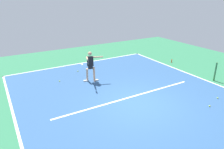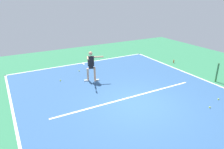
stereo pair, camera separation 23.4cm
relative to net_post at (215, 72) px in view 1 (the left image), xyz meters
The scene contains 14 objects.
ground_plane 5.31m from the net_post, ahead, with size 22.54×22.54×0.00m, color #2D754C.
court_surface 5.31m from the net_post, ahead, with size 9.96×13.52×0.00m, color #2D5484.
court_line_baseline_near 8.55m from the net_post, 51.79° to the right, with size 9.96×0.10×0.01m, color white.
court_line_sideline_left 0.64m from the net_post, ahead, with size 0.10×13.52×0.01m, color white.
court_line_sideline_right 10.22m from the net_post, ahead, with size 0.10×13.52×0.01m, color white.
court_line_service 5.35m from the net_post, ahead, with size 7.47×0.10×0.01m, color white.
court_line_centre_mark 8.40m from the net_post, 50.95° to the right, with size 0.10×0.30×0.01m, color white.
net_post is the anchor object (origin of this frame).
tennis_player 6.93m from the net_post, 29.55° to the right, with size 1.18×1.15×1.71m.
tennis_ball_near_player 3.31m from the net_post, 32.36° to the left, with size 0.07×0.07×0.07m, color #C6E53D.
tennis_ball_centre_court 2.35m from the net_post, 39.34° to the left, with size 0.07×0.07×0.07m, color #C6E53D.
tennis_ball_near_service_line 8.69m from the net_post, 29.40° to the right, with size 0.07×0.07×0.07m, color #C6E53D.
tennis_ball_far_corner 8.03m from the net_post, 40.67° to the right, with size 0.07×0.07×0.07m, color #CCE033.
water_bottle 3.66m from the net_post, 96.05° to the right, with size 0.07×0.07×0.22m, color #D84C1E.
Camera 1 is at (5.14, 6.44, 4.59)m, focal length 33.41 mm.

